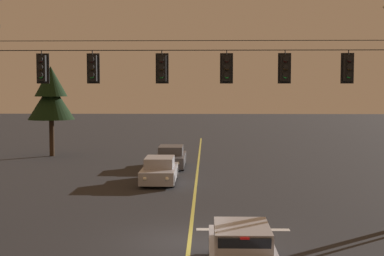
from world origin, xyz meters
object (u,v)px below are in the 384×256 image
Objects in this scene: traffic_light_rightmost at (285,68)px; car_oncoming_lead at (159,171)px; traffic_light_centre at (162,68)px; car_oncoming_trailing at (171,157)px; tree_verge_far at (51,96)px; car_waiting_near_lane at (242,251)px; traffic_light_left_inner at (92,68)px; traffic_light_leftmost at (42,68)px; traffic_light_right_inner at (227,68)px; traffic_light_far_right at (348,68)px.

car_oncoming_lead is (-5.42, 9.48, -5.23)m from traffic_light_rightmost.
traffic_light_centre reaches higher than car_oncoming_trailing.
tree_verge_far is (-9.05, 11.63, 3.87)m from car_oncoming_lead.
car_oncoming_trailing is at bearing 98.95° from car_waiting_near_lane.
car_oncoming_lead is 1.00× the size of car_oncoming_trailing.
traffic_light_left_inner is at bearing -97.17° from car_oncoming_trailing.
car_oncoming_trailing is (-5.17, 15.30, -5.23)m from traffic_light_rightmost.
traffic_light_leftmost and traffic_light_right_inner have the same top height.
traffic_light_centre reaches higher than car_waiting_near_lane.
traffic_light_centre is 6.83m from traffic_light_far_right.
traffic_light_right_inner reaches higher than car_waiting_near_lane.
traffic_light_centre and traffic_light_rightmost have the same top height.
traffic_light_far_right is at bearing -51.53° from tree_verge_far.
traffic_light_centre is 0.28× the size of car_oncoming_trailing.
traffic_light_leftmost and traffic_light_left_inner have the same top height.
traffic_light_leftmost is at bearing 180.00° from traffic_light_left_inner.
car_oncoming_lead is (-3.29, 9.48, -5.23)m from traffic_light_right_inner.
traffic_light_far_right reaches higher than car_waiting_near_lane.
traffic_light_far_right is at bearing 0.00° from traffic_light_rightmost.
traffic_light_left_inner is 0.28× the size of car_waiting_near_lane.
traffic_light_rightmost is at bearing 71.06° from car_waiting_near_lane.
traffic_light_left_inner is 0.28× the size of car_oncoming_lead.
traffic_light_centre is at bearing 115.56° from car_waiting_near_lane.
tree_verge_far reaches higher than car_waiting_near_lane.
traffic_light_centre reaches higher than car_oncoming_lead.
car_oncoming_lead is at bearing 119.77° from traffic_light_rightmost.
traffic_light_centre is (2.57, 0.00, 0.00)m from traffic_light_left_inner.
traffic_light_rightmost and traffic_light_far_right have the same top height.
traffic_light_far_right is 0.28× the size of car_oncoming_trailing.
tree_verge_far is at bearing 148.02° from car_oncoming_trailing.
traffic_light_rightmost is 1.00× the size of traffic_light_far_right.
car_waiting_near_lane is 0.64× the size of tree_verge_far.
tree_verge_far reaches higher than car_oncoming_trailing.
car_oncoming_trailing is (-3.03, 15.30, -5.23)m from traffic_light_right_inner.
traffic_light_left_inner is 0.28× the size of car_oncoming_trailing.
traffic_light_right_inner is at bearing -78.80° from car_oncoming_trailing.
traffic_light_right_inner is 7.60m from car_waiting_near_lane.
traffic_light_centre is at bearing 180.00° from traffic_light_far_right.
car_oncoming_lead and car_oncoming_trailing have the same top height.
traffic_light_rightmost is (7.09, 0.00, 0.00)m from traffic_light_left_inner.
traffic_light_centre is at bearing -84.59° from car_oncoming_lead.
tree_verge_far is at bearing 124.43° from traffic_light_rightmost.
traffic_light_rightmost is 0.28× the size of car_oncoming_trailing.
traffic_light_right_inner is 1.00× the size of traffic_light_rightmost.
traffic_light_far_right is at bearing 52.71° from car_waiting_near_lane.
traffic_light_leftmost is at bearing 180.00° from traffic_light_right_inner.
traffic_light_left_inner and traffic_light_right_inner have the same top height.
traffic_light_centre is 23.38m from tree_verge_far.
traffic_light_rightmost is (8.99, 0.00, 0.00)m from traffic_light_leftmost.
car_oncoming_lead is at bearing 80.01° from traffic_light_left_inner.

